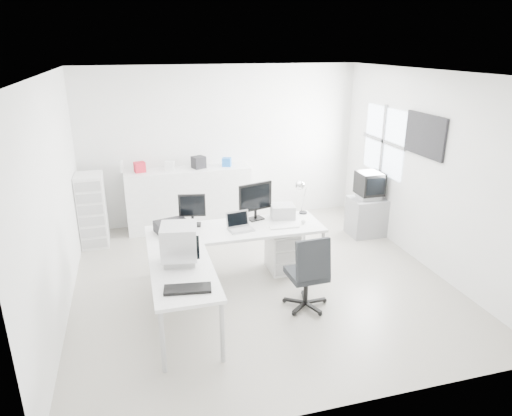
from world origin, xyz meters
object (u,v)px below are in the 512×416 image
object	(u,v)px
lcd_monitor_large	(255,201)
tv_cabinet	(367,216)
inkjet_printer	(172,227)
sideboard	(189,198)
main_desk	(236,253)
laptop	(241,224)
laser_printer	(283,211)
filing_cabinet	(92,210)
office_chair	(307,270)
side_desk	(185,302)
crt_tv	(369,186)
crt_monitor	(179,246)
lcd_monitor_small	(192,210)
drawer_pedestal	(282,251)

from	to	relation	value
lcd_monitor_large	tv_cabinet	xyz separation A→B (m)	(2.17, 0.67, -0.70)
inkjet_printer	tv_cabinet	size ratio (longest dim) A/B	0.64
sideboard	inkjet_printer	bearing A→B (deg)	-103.48
main_desk	tv_cabinet	distance (m)	2.68
laptop	laser_printer	size ratio (longest dim) A/B	0.92
laptop	filing_cabinet	bearing A→B (deg)	128.72
lcd_monitor_large	office_chair	xyz separation A→B (m)	(0.31, -1.23, -0.52)
lcd_monitor_large	sideboard	xyz separation A→B (m)	(-0.73, 1.83, -0.48)
lcd_monitor_large	laser_printer	size ratio (longest dim) A/B	1.64
side_desk	laptop	distance (m)	1.43
main_desk	filing_cabinet	bearing A→B (deg)	139.14
inkjet_printer	crt_tv	size ratio (longest dim) A/B	0.83
laptop	crt_tv	distance (m)	2.67
side_desk	crt_tv	xyz separation A→B (m)	(3.37, 2.02, 0.50)
lcd_monitor_large	crt_monitor	size ratio (longest dim) A/B	1.27
laser_printer	crt_monitor	size ratio (longest dim) A/B	0.77
side_desk	tv_cabinet	xyz separation A→B (m)	(3.37, 2.02, -0.05)
lcd_monitor_large	sideboard	size ratio (longest dim) A/B	0.25
lcd_monitor_large	laptop	bearing A→B (deg)	-147.27
main_desk	laser_printer	world-z (taller)	laser_printer
laptop	lcd_monitor_small	bearing A→B (deg)	140.23
side_desk	drawer_pedestal	distance (m)	1.93
inkjet_printer	tv_cabinet	world-z (taller)	inkjet_printer
lcd_monitor_small	tv_cabinet	world-z (taller)	lcd_monitor_small
laser_printer	crt_tv	bearing A→B (deg)	30.25
office_chair	crt_tv	size ratio (longest dim) A/B	2.01
inkjet_printer	crt_tv	xyz separation A→B (m)	(3.37, 0.82, 0.05)
lcd_monitor_small	laptop	distance (m)	0.71
inkjet_printer	lcd_monitor_small	size ratio (longest dim) A/B	0.90
crt_monitor	laser_printer	bearing A→B (deg)	43.08
side_desk	drawer_pedestal	world-z (taller)	side_desk
inkjet_printer	lcd_monitor_small	xyz separation A→B (m)	(0.30, 0.15, 0.16)
sideboard	filing_cabinet	bearing A→B (deg)	-167.15
laser_printer	crt_tv	size ratio (longest dim) A/B	0.67
main_desk	drawer_pedestal	size ratio (longest dim) A/B	4.00
drawer_pedestal	laser_printer	distance (m)	0.57
laptop	filing_cabinet	world-z (taller)	filing_cabinet
side_desk	tv_cabinet	distance (m)	3.93
tv_cabinet	crt_monitor	bearing A→B (deg)	-152.34
lcd_monitor_small	lcd_monitor_large	world-z (taller)	lcd_monitor_large
main_desk	tv_cabinet	bearing A→B (deg)	19.98
inkjet_printer	office_chair	xyz separation A→B (m)	(1.51, -1.08, -0.32)
drawer_pedestal	filing_cabinet	distance (m)	3.17
tv_cabinet	sideboard	xyz separation A→B (m)	(-2.90, 1.16, 0.21)
crt_tv	lcd_monitor_small	bearing A→B (deg)	-167.76
side_desk	filing_cabinet	distance (m)	3.04
main_desk	crt_monitor	size ratio (longest dim) A/B	5.58
sideboard	lcd_monitor_large	bearing A→B (deg)	-68.35
side_desk	office_chair	world-z (taller)	office_chair
side_desk	laptop	bearing A→B (deg)	48.01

